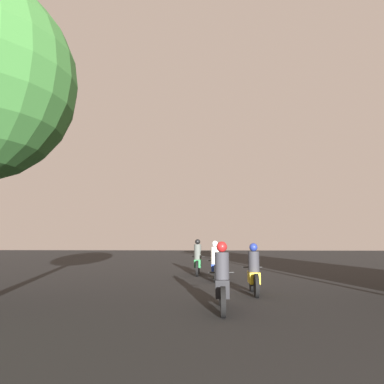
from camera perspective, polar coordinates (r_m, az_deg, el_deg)
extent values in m
cylinder|color=black|center=(9.38, 4.50, -14.98)|extent=(0.10, 0.62, 0.62)
cylinder|color=black|center=(7.96, 4.76, -16.34)|extent=(0.10, 0.62, 0.62)
cube|color=black|center=(8.64, 4.61, -14.33)|extent=(0.30, 0.76, 0.39)
cylinder|color=black|center=(9.07, 4.51, -12.13)|extent=(0.60, 0.04, 0.04)
cylinder|color=#2D2D33|center=(8.52, 4.58, -11.12)|extent=(0.32, 0.32, 0.59)
sphere|color=#A51919|center=(8.50, 4.56, -8.33)|extent=(0.24, 0.24, 0.24)
cylinder|color=black|center=(11.96, 9.07, -13.21)|extent=(0.10, 0.64, 0.64)
cylinder|color=black|center=(10.72, 9.79, -13.88)|extent=(0.10, 0.64, 0.64)
cube|color=gold|center=(11.32, 9.40, -12.71)|extent=(0.30, 0.77, 0.32)
cylinder|color=black|center=(11.70, 9.14, -11.25)|extent=(0.60, 0.04, 0.04)
cylinder|color=#2D2D33|center=(11.21, 9.39, -10.42)|extent=(0.32, 0.32, 0.59)
sphere|color=navy|center=(11.20, 9.34, -8.31)|extent=(0.24, 0.24, 0.24)
cylinder|color=black|center=(15.70, 3.53, -11.88)|extent=(0.10, 0.64, 0.64)
cylinder|color=black|center=(14.34, 3.58, -12.31)|extent=(0.10, 0.64, 0.64)
cube|color=#1E389E|center=(15.01, 3.55, -11.47)|extent=(0.30, 0.78, 0.32)
cylinder|color=black|center=(15.43, 3.53, -10.39)|extent=(0.60, 0.04, 0.04)
cylinder|color=silver|center=(14.90, 3.53, -9.61)|extent=(0.32, 0.32, 0.66)
sphere|color=silver|center=(14.89, 3.52, -7.88)|extent=(0.24, 0.24, 0.24)
cylinder|color=black|center=(18.13, 0.97, -11.23)|extent=(0.10, 0.68, 0.68)
cylinder|color=black|center=(16.66, 0.79, -11.57)|extent=(0.10, 0.68, 0.68)
cube|color=#1E6B33|center=(17.39, 0.88, -10.81)|extent=(0.30, 0.87, 0.35)
cylinder|color=black|center=(17.85, 0.94, -9.83)|extent=(0.60, 0.04, 0.04)
cylinder|color=#4C514C|center=(17.28, 0.87, -9.11)|extent=(0.32, 0.32, 0.68)
sphere|color=black|center=(17.27, 0.86, -7.59)|extent=(0.24, 0.24, 0.24)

